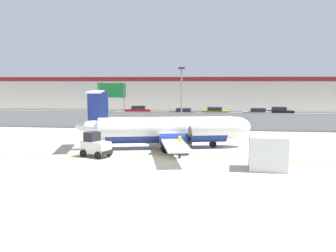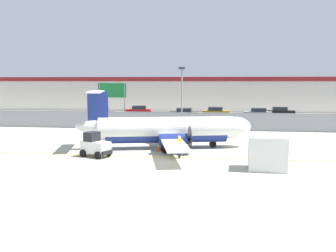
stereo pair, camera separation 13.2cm
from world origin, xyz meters
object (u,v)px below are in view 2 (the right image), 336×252
(ground_crew_worker, at_px, (179,146))
(parked_car_5, at_px, (280,112))
(traffic_cone_far_left, at_px, (187,148))
(highway_sign, at_px, (112,94))
(baggage_tug, at_px, (95,146))
(parked_car_0, at_px, (100,113))
(parked_car_1, at_px, (139,111))
(cargo_container, at_px, (268,153))
(parked_car_3, at_px, (216,112))
(commuter_airplane, at_px, (170,130))
(traffic_cone_near_right, at_px, (159,147))
(parked_car_4, at_px, (258,113))
(traffic_cone_near_left, at_px, (81,152))
(parked_car_2, at_px, (184,113))
(apron_light_pole, at_px, (182,94))

(ground_crew_worker, bearing_deg, parked_car_5, -109.37)
(traffic_cone_far_left, height_order, highway_sign, highway_sign)
(baggage_tug, relative_size, parked_car_0, 0.60)
(baggage_tug, distance_m, parked_car_1, 33.47)
(cargo_container, relative_size, parked_car_3, 0.58)
(commuter_airplane, relative_size, baggage_tug, 6.19)
(traffic_cone_far_left, xyz_separation_m, highway_sign, (-10.66, 15.24, 3.83))
(parked_car_0, distance_m, parked_car_3, 18.03)
(traffic_cone_near_right, xyz_separation_m, traffic_cone_far_left, (2.29, 0.11, 0.00))
(parked_car_3, relative_size, parked_car_4, 0.98)
(traffic_cone_near_left, height_order, parked_car_0, parked_car_0)
(parked_car_2, relative_size, parked_car_5, 1.00)
(traffic_cone_near_left, xyz_separation_m, parked_car_3, (10.05, 31.85, 0.58))
(baggage_tug, xyz_separation_m, parked_car_3, (8.96, 31.83, 0.04))
(highway_sign, bearing_deg, baggage_tug, -77.97)
(cargo_container, bearing_deg, apron_light_pole, 116.64)
(parked_car_3, bearing_deg, cargo_container, -80.31)
(parked_car_2, relative_size, apron_light_pole, 0.59)
(parked_car_2, bearing_deg, parked_car_0, 8.44)
(commuter_airplane, bearing_deg, parked_car_2, 79.16)
(parked_car_1, bearing_deg, parked_car_3, 167.87)
(commuter_airplane, xyz_separation_m, parked_car_3, (3.80, 27.48, -0.71))
(cargo_container, relative_size, traffic_cone_near_right, 3.93)
(parked_car_2, bearing_deg, highway_sign, 55.72)
(parked_car_0, distance_m, parked_car_5, 28.16)
(cargo_container, xyz_separation_m, parked_car_5, (6.48, 36.07, -0.21))
(parked_car_4, height_order, highway_sign, highway_sign)
(commuter_airplane, xyz_separation_m, parked_car_4, (10.04, 26.14, -0.71))
(cargo_container, xyz_separation_m, parked_car_3, (-3.53, 34.39, -0.21))
(commuter_airplane, relative_size, parked_car_2, 3.74)
(parked_car_1, bearing_deg, parked_car_5, 174.91)
(baggage_tug, relative_size, parked_car_3, 0.60)
(traffic_cone_near_right, height_order, parked_car_3, parked_car_3)
(ground_crew_worker, bearing_deg, parked_car_4, -104.89)
(parked_car_0, bearing_deg, traffic_cone_near_right, 113.49)
(parked_car_0, bearing_deg, traffic_cone_far_left, 117.60)
(parked_car_1, xyz_separation_m, parked_car_3, (12.74, -1.42, 0.00))
(parked_car_5, distance_m, highway_sign, 27.68)
(traffic_cone_near_left, relative_size, traffic_cone_near_right, 1.00)
(traffic_cone_near_right, distance_m, highway_sign, 17.90)
(baggage_tug, bearing_deg, parked_car_0, 131.81)
(parked_car_3, xyz_separation_m, parked_car_5, (10.01, 1.69, 0.00))
(ground_crew_worker, relative_size, parked_car_2, 0.40)
(commuter_airplane, distance_m, parked_car_4, 28.01)
(highway_sign, bearing_deg, parked_car_2, 53.37)
(traffic_cone_near_left, bearing_deg, highway_sign, 98.70)
(ground_crew_worker, height_order, parked_car_1, same)
(traffic_cone_far_left, bearing_deg, commuter_airplane, 140.13)
(parked_car_2, bearing_deg, commuter_airplane, 94.88)
(baggage_tug, relative_size, parked_car_4, 0.59)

